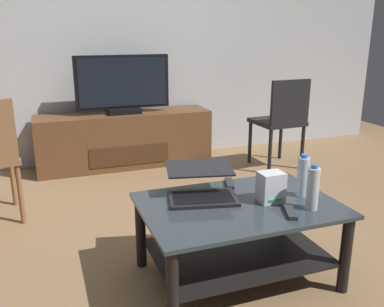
% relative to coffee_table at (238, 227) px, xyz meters
% --- Properties ---
extents(ground_plane, '(7.68, 7.68, 0.00)m').
position_rel_coffee_table_xyz_m(ground_plane, '(-0.15, 0.33, -0.31)').
color(ground_plane, olive).
extents(back_wall, '(6.40, 0.12, 2.80)m').
position_rel_coffee_table_xyz_m(back_wall, '(-0.15, 2.57, 1.09)').
color(back_wall, silver).
rests_on(back_wall, ground).
extents(coffee_table, '(1.05, 0.71, 0.45)m').
position_rel_coffee_table_xyz_m(coffee_table, '(0.00, 0.00, 0.00)').
color(coffee_table, '#2D383D').
rests_on(coffee_table, ground).
extents(media_cabinet, '(1.74, 0.44, 0.55)m').
position_rel_coffee_table_xyz_m(media_cabinet, '(-0.18, 2.25, -0.03)').
color(media_cabinet, brown).
rests_on(media_cabinet, ground).
extents(television, '(0.92, 0.20, 0.57)m').
position_rel_coffee_table_xyz_m(television, '(-0.18, 2.23, 0.51)').
color(television, black).
rests_on(television, media_cabinet).
extents(dining_chair, '(0.46, 0.46, 0.90)m').
position_rel_coffee_table_xyz_m(dining_chair, '(1.27, 1.63, 0.21)').
color(dining_chair, black).
rests_on(dining_chair, ground).
extents(laptop, '(0.44, 0.45, 0.16)m').
position_rel_coffee_table_xyz_m(laptop, '(-0.15, 0.17, 0.20)').
color(laptop, black).
rests_on(laptop, coffee_table).
extents(router_box, '(0.13, 0.11, 0.17)m').
position_rel_coffee_table_xyz_m(router_box, '(0.17, -0.03, 0.22)').
color(router_box, silver).
rests_on(router_box, coffee_table).
extents(water_bottle_near, '(0.06, 0.06, 0.24)m').
position_rel_coffee_table_xyz_m(water_bottle_near, '(0.32, -0.19, 0.26)').
color(water_bottle_near, silver).
rests_on(water_bottle_near, coffee_table).
extents(water_bottle_far, '(0.06, 0.06, 0.24)m').
position_rel_coffee_table_xyz_m(water_bottle_far, '(0.38, -0.02, 0.26)').
color(water_bottle_far, silver).
rests_on(water_bottle_far, coffee_table).
extents(cell_phone, '(0.13, 0.16, 0.01)m').
position_rel_coffee_table_xyz_m(cell_phone, '(0.35, 0.22, 0.15)').
color(cell_phone, black).
rests_on(cell_phone, coffee_table).
extents(tv_remote, '(0.09, 0.17, 0.02)m').
position_rel_coffee_table_xyz_m(tv_remote, '(0.07, 0.27, 0.15)').
color(tv_remote, '#2D2D30').
rests_on(tv_remote, coffee_table).
extents(soundbar_remote, '(0.10, 0.16, 0.02)m').
position_rel_coffee_table_xyz_m(soundbar_remote, '(0.18, -0.21, 0.15)').
color(soundbar_remote, '#2D2D30').
rests_on(soundbar_remote, coffee_table).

